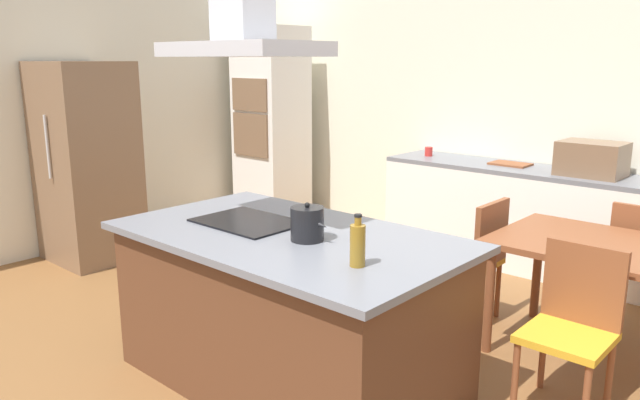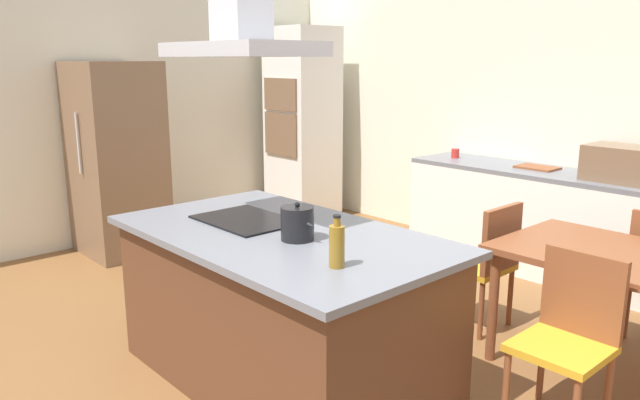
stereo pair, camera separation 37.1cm
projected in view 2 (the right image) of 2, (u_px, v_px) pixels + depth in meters
ground at (439, 310)px, 4.58m from camera, size 16.00×16.00×0.00m
wall_back at (566, 115)px, 5.42m from camera, size 7.20×0.10×2.70m
wall_left at (150, 106)px, 6.43m from camera, size 0.10×8.80×2.70m
kitchen_island at (282, 307)px, 3.49m from camera, size 1.97×1.14×0.90m
cooktop at (247, 220)px, 3.62m from camera, size 0.60×0.44×0.01m
tea_kettle at (298, 223)px, 3.22m from camera, size 0.23×0.18×0.21m
olive_oil_bottle at (337, 245)px, 2.79m from camera, size 0.07×0.07×0.25m
back_counter at (560, 225)px, 5.22m from camera, size 2.80×0.62×0.90m
countertop_microwave at (621, 164)px, 4.77m from camera, size 0.50×0.38×0.28m
coffee_mug_red at (455, 153)px, 5.92m from camera, size 0.08×0.08×0.09m
cutting_board at (537, 168)px, 5.35m from camera, size 0.34×0.24×0.02m
wall_oven_stack at (302, 123)px, 7.17m from camera, size 0.70×0.66×2.20m
refrigerator at (117, 159)px, 5.79m from camera, size 0.80×0.73×1.82m
dining_table at (628, 270)px, 3.48m from camera, size 1.40×0.90×0.75m
chair_facing_island at (570, 329)px, 3.08m from camera, size 0.42×0.42×0.89m
chair_at_left_end at (487, 258)px, 4.17m from camera, size 0.42×0.42×0.89m
range_hood at (241, 10)px, 3.35m from camera, size 0.90×0.55×0.78m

